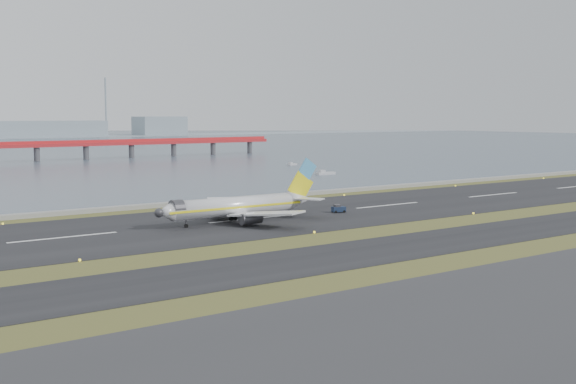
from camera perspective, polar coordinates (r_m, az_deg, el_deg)
name	(u,v)px	position (r m, az deg, el deg)	size (l,w,h in m)	color
ground	(340,239)	(130.08, 4.11, -3.73)	(1000.00, 1000.00, 0.00)	#374A1A
taxiway_strip	(386,249)	(121.23, 7.74, -4.47)	(1000.00, 18.00, 0.10)	black
runway_strip	(250,219)	(154.07, -3.02, -2.15)	(1000.00, 45.00, 0.10)	black
seawall	(185,203)	(179.82, -8.17, -0.87)	(1000.00, 2.50, 1.00)	gray
red_pier	(37,146)	(363.51, -19.25, 3.44)	(260.00, 5.00, 10.20)	red
airliner	(240,206)	(149.13, -3.80, -1.11)	(38.52, 32.89, 12.80)	silver
pushback_tug	(338,209)	(164.26, 4.00, -1.33)	(3.34, 2.44, 1.92)	#16243E
workboat_near	(325,173)	(268.24, 2.95, 1.50)	(7.72, 2.89, 1.84)	#BBBBC0
workboat_far	(292,164)	(316.79, 0.31, 2.20)	(6.23, 4.07, 1.45)	#BBBBC0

